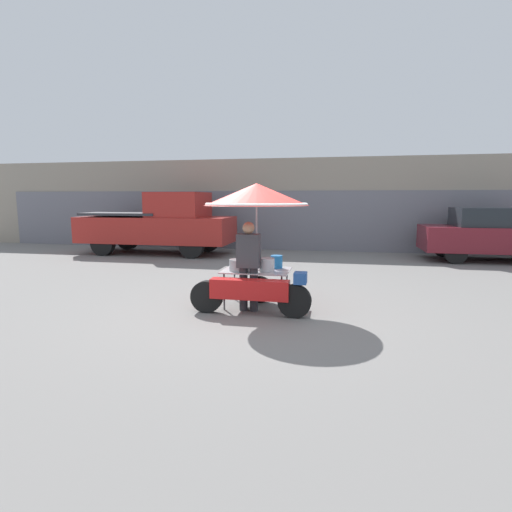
{
  "coord_description": "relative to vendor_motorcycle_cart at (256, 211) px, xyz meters",
  "views": [
    {
      "loc": [
        1.38,
        -6.46,
        1.89
      ],
      "look_at": [
        0.01,
        0.25,
        0.9
      ],
      "focal_mm": 28.0,
      "sensor_mm": 36.0,
      "label": 1
    }
  ],
  "objects": [
    {
      "name": "vendor_motorcycle_cart",
      "position": [
        0.0,
        0.0,
        0.0
      ],
      "size": [
        2.0,
        1.8,
        2.15
      ],
      "color": "black",
      "rests_on": "ground"
    },
    {
      "name": "shopfront_building",
      "position": [
        -0.02,
        8.93,
        -0.01
      ],
      "size": [
        28.0,
        2.06,
        3.34
      ],
      "color": "gray",
      "rests_on": "ground"
    },
    {
      "name": "parked_car",
      "position": [
        6.05,
        6.47,
        -0.85
      ],
      "size": [
        4.29,
        1.72,
        1.62
      ],
      "color": "black",
      "rests_on": "ground"
    },
    {
      "name": "ground_plane",
      "position": [
        -0.02,
        -0.24,
        -1.67
      ],
      "size": [
        36.0,
        36.0,
        0.0
      ],
      "primitive_type": "plane",
      "color": "slate"
    },
    {
      "name": "vendor_person",
      "position": [
        -0.08,
        -0.26,
        -0.84
      ],
      "size": [
        0.38,
        0.22,
        1.51
      ],
      "color": "#2D2D33",
      "rests_on": "ground"
    },
    {
      "name": "pickup_truck",
      "position": [
        -4.59,
        6.05,
        -0.66
      ],
      "size": [
        5.22,
        1.9,
        2.1
      ],
      "color": "black",
      "rests_on": "ground"
    }
  ]
}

